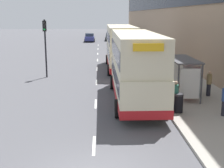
% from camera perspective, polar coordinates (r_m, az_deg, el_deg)
% --- Properties ---
extents(pavement, '(5.00, 93.00, 0.14)m').
position_cam_1_polar(pavement, '(48.80, 5.11, 6.30)').
color(pavement, '#A39E93').
rests_on(pavement, ground_plane).
extents(lane_mark_0, '(0.12, 2.00, 0.01)m').
position_cam_1_polar(lane_mark_0, '(13.42, -3.32, -11.14)').
color(lane_mark_0, silver).
rests_on(lane_mark_0, ground_plane).
extents(lane_mark_1, '(0.12, 2.00, 0.01)m').
position_cam_1_polar(lane_mark_1, '(19.31, -3.00, -3.64)').
color(lane_mark_1, silver).
rests_on(lane_mark_1, ground_plane).
extents(lane_mark_2, '(0.12, 2.00, 0.01)m').
position_cam_1_polar(lane_mark_2, '(25.37, -2.83, 0.32)').
color(lane_mark_2, silver).
rests_on(lane_mark_2, ground_plane).
extents(lane_mark_3, '(0.12, 2.00, 0.01)m').
position_cam_1_polar(lane_mark_3, '(31.51, -2.73, 2.74)').
color(lane_mark_3, silver).
rests_on(lane_mark_3, ground_plane).
extents(lane_mark_4, '(0.12, 2.00, 0.01)m').
position_cam_1_polar(lane_mark_4, '(37.69, -2.66, 4.37)').
color(lane_mark_4, silver).
rests_on(lane_mark_4, ground_plane).
extents(lane_mark_5, '(0.12, 2.00, 0.01)m').
position_cam_1_polar(lane_mark_5, '(43.89, -2.61, 5.54)').
color(lane_mark_5, silver).
rests_on(lane_mark_5, ground_plane).
extents(lane_mark_6, '(0.12, 2.00, 0.01)m').
position_cam_1_polar(lane_mark_6, '(50.11, -2.58, 6.42)').
color(lane_mark_6, silver).
rests_on(lane_mark_6, ground_plane).
extents(lane_mark_7, '(0.12, 2.00, 0.01)m').
position_cam_1_polar(lane_mark_7, '(56.33, -2.55, 7.11)').
color(lane_mark_7, silver).
rests_on(lane_mark_7, ground_plane).
extents(bus_shelter, '(1.60, 4.20, 2.48)m').
position_cam_1_polar(bus_shelter, '(20.51, 13.33, 2.37)').
color(bus_shelter, '#4C4C51').
rests_on(bus_shelter, ground_plane).
extents(double_decker_bus_near, '(2.85, 10.12, 4.30)m').
position_cam_1_polar(double_decker_bus_near, '(19.40, 4.28, 3.33)').
color(double_decker_bus_near, beige).
rests_on(double_decker_bus_near, ground_plane).
extents(double_decker_bus_ahead, '(2.85, 10.32, 4.30)m').
position_cam_1_polar(double_decker_bus_ahead, '(31.02, 1.63, 6.84)').
color(double_decker_bus_ahead, beige).
rests_on(double_decker_bus_ahead, ground_plane).
extents(car_0, '(1.96, 4.04, 1.71)m').
position_cam_1_polar(car_0, '(66.00, -0.39, 8.66)').
color(car_0, '#4C5156').
rests_on(car_0, ground_plane).
extents(car_1, '(2.05, 3.99, 1.69)m').
position_cam_1_polar(car_1, '(63.48, -4.12, 8.47)').
color(car_1, navy).
rests_on(car_1, ground_plane).
extents(pedestrian_at_shelter, '(0.34, 0.34, 1.72)m').
position_cam_1_polar(pedestrian_at_shelter, '(21.20, 10.19, 0.48)').
color(pedestrian_at_shelter, '#23232D').
rests_on(pedestrian_at_shelter, ground_plane).
extents(pedestrian_1, '(0.33, 0.33, 1.68)m').
position_cam_1_polar(pedestrian_1, '(21.39, 17.30, 0.15)').
color(pedestrian_1, '#23232D').
rests_on(pedestrian_1, ground_plane).
extents(pedestrian_3, '(0.31, 0.31, 1.57)m').
position_cam_1_polar(pedestrian_3, '(21.91, 10.33, 0.66)').
color(pedestrian_3, '#23232D').
rests_on(pedestrian_3, ground_plane).
extents(pedestrian_4, '(0.34, 0.34, 1.72)m').
position_cam_1_polar(pedestrian_4, '(17.50, 11.51, -2.15)').
color(pedestrian_4, '#23232D').
rests_on(pedestrian_4, ground_plane).
extents(litter_bin, '(0.55, 0.55, 1.05)m').
position_cam_1_polar(litter_bin, '(17.46, 12.02, -3.40)').
color(litter_bin, black).
rests_on(litter_bin, ground_plane).
extents(traffic_light_far_kerb, '(0.30, 0.32, 4.98)m').
position_cam_1_polar(traffic_light_far_kerb, '(27.57, -12.14, 8.07)').
color(traffic_light_far_kerb, black).
rests_on(traffic_light_far_kerb, ground_plane).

